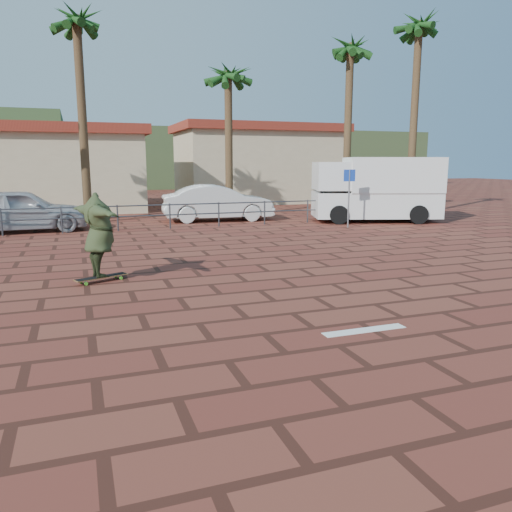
{
  "coord_description": "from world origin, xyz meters",
  "views": [
    {
      "loc": [
        -3.41,
        -7.65,
        2.59
      ],
      "look_at": [
        -0.21,
        1.31,
        0.8
      ],
      "focal_mm": 35.0,
      "sensor_mm": 36.0,
      "label": 1
    }
  ],
  "objects_px": {
    "car_silver": "(21,210)",
    "skateboarder": "(99,235)",
    "longboard": "(101,277)",
    "campervan": "(377,188)",
    "car_white": "(218,203)"
  },
  "relations": [
    {
      "from": "car_silver",
      "to": "skateboarder",
      "type": "bearing_deg",
      "value": -168.02
    },
    {
      "from": "longboard",
      "to": "campervan",
      "type": "distance_m",
      "value": 14.54
    },
    {
      "from": "longboard",
      "to": "campervan",
      "type": "xyz_separation_m",
      "value": [
        12.12,
        7.9,
        1.38
      ]
    },
    {
      "from": "campervan",
      "to": "car_white",
      "type": "distance_m",
      "value": 7.1
    },
    {
      "from": "car_silver",
      "to": "car_white",
      "type": "relative_size",
      "value": 0.98
    },
    {
      "from": "car_silver",
      "to": "longboard",
      "type": "bearing_deg",
      "value": -168.02
    },
    {
      "from": "car_silver",
      "to": "campervan",
      "type": "bearing_deg",
      "value": -98.31
    },
    {
      "from": "skateboarder",
      "to": "car_white",
      "type": "bearing_deg",
      "value": -46.74
    },
    {
      "from": "skateboarder",
      "to": "campervan",
      "type": "distance_m",
      "value": 14.48
    },
    {
      "from": "longboard",
      "to": "car_white",
      "type": "height_order",
      "value": "car_white"
    },
    {
      "from": "skateboarder",
      "to": "car_white",
      "type": "xyz_separation_m",
      "value": [
        5.54,
        10.46,
        -0.23
      ]
    },
    {
      "from": "longboard",
      "to": "skateboarder",
      "type": "height_order",
      "value": "skateboarder"
    },
    {
      "from": "skateboarder",
      "to": "longboard",
      "type": "bearing_deg",
      "value": -18.82
    },
    {
      "from": "longboard",
      "to": "skateboarder",
      "type": "distance_m",
      "value": 0.94
    },
    {
      "from": "skateboarder",
      "to": "campervan",
      "type": "relative_size",
      "value": 0.39
    }
  ]
}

